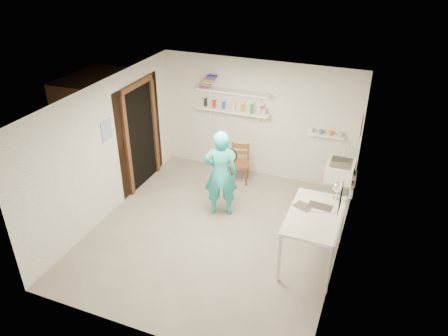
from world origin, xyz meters
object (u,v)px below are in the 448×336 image
at_px(man, 221,174).
at_px(desk_lamp, 338,187).
at_px(belfast_sink, 340,170).
at_px(work_table, 313,238).
at_px(wall_clock, 229,156).
at_px(wooden_chair, 239,164).

relative_size(man, desk_lamp, 9.91).
relative_size(belfast_sink, work_table, 0.46).
bearing_deg(desk_lamp, wall_clock, 168.65).
height_order(man, work_table, man).
xyz_separation_m(man, work_table, (1.78, -0.70, -0.37)).
height_order(wall_clock, work_table, wall_clock).
relative_size(man, work_table, 1.24).
bearing_deg(wall_clock, work_table, -48.71).
xyz_separation_m(work_table, desk_lamp, (0.21, 0.52, 0.65)).
height_order(man, wall_clock, man).
height_order(belfast_sink, work_table, work_table).
bearing_deg(wall_clock, desk_lamp, -32.10).
height_order(belfast_sink, wall_clock, wall_clock).
height_order(man, wooden_chair, man).
xyz_separation_m(belfast_sink, desk_lamp, (0.10, -1.28, 0.39)).
bearing_deg(man, work_table, 137.84).
distance_m(wall_clock, desk_lamp, 1.96).
distance_m(man, work_table, 1.95).
distance_m(wooden_chair, work_table, 2.62).
xyz_separation_m(belfast_sink, wooden_chair, (-1.96, 0.06, -0.30)).
bearing_deg(desk_lamp, belfast_sink, 94.67).
bearing_deg(man, wooden_chair, -107.41).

